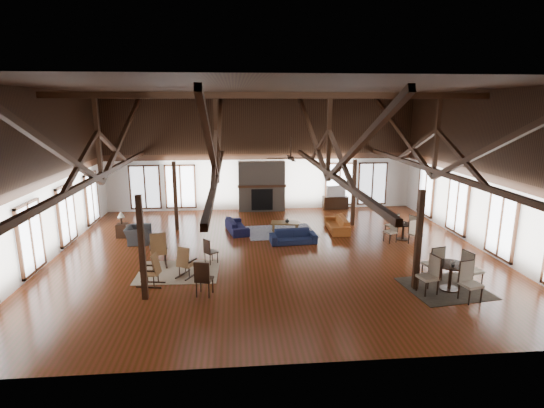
{
  "coord_description": "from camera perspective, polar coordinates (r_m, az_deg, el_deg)",
  "views": [
    {
      "loc": [
        -1.36,
        -15.01,
        5.43
      ],
      "look_at": [
        0.05,
        1.0,
        1.67
      ],
      "focal_mm": 28.0,
      "sensor_mm": 36.0,
      "label": 1
    }
  ],
  "objects": [
    {
      "name": "wall_left",
      "position": [
        16.6,
        -28.59,
        3.15
      ],
      "size": [
        0.02,
        14.0,
        6.0
      ],
      "primitive_type": "cube",
      "color": "white",
      "rests_on": "floor"
    },
    {
      "name": "cup_far",
      "position": [
        18.11,
        17.2,
        -2.45
      ],
      "size": [
        0.15,
        0.15,
        0.1
      ],
      "primitive_type": "imported",
      "rotation": [
        0.0,
        0.0,
        0.33
      ],
      "color": "#B2B2B2",
      "rests_on": "cafe_table_far"
    },
    {
      "name": "cup_near",
      "position": [
        13.8,
        23.16,
        -7.27
      ],
      "size": [
        0.15,
        0.15,
        0.09
      ],
      "primitive_type": "imported",
      "rotation": [
        0.0,
        0.0,
        -0.28
      ],
      "color": "#B2B2B2",
      "rests_on": "cafe_table_near"
    },
    {
      "name": "floor",
      "position": [
        16.02,
        0.14,
        -6.63
      ],
      "size": [
        16.0,
        16.0,
        0.0
      ],
      "primitive_type": "plane",
      "color": "maroon",
      "rests_on": "ground"
    },
    {
      "name": "ceiling",
      "position": [
        15.09,
        0.16,
        15.34
      ],
      "size": [
        16.0,
        14.0,
        0.02
      ],
      "primitive_type": "cube",
      "color": "black",
      "rests_on": "wall_back"
    },
    {
      "name": "rocking_chair_c",
      "position": [
        13.62,
        -15.7,
        -8.63
      ],
      "size": [
        0.86,
        0.55,
        1.03
      ],
      "rotation": [
        0.0,
        0.0,
        1.4
      ],
      "color": "brown",
      "rests_on": "floor"
    },
    {
      "name": "sofa_navy_left",
      "position": [
        18.64,
        -4.74,
        -2.93
      ],
      "size": [
        1.96,
        1.09,
        0.54
      ],
      "primitive_type": "imported",
      "rotation": [
        0.0,
        0.0,
        1.78
      ],
      "color": "#141437",
      "rests_on": "floor"
    },
    {
      "name": "wall_back",
      "position": [
        22.19,
        -1.49,
        6.89
      ],
      "size": [
        16.0,
        0.02,
        6.0
      ],
      "primitive_type": "cube",
      "color": "white",
      "rests_on": "floor"
    },
    {
      "name": "side_chair_b",
      "position": [
        12.51,
        -9.25,
        -9.56
      ],
      "size": [
        0.56,
        0.56,
        1.09
      ],
      "rotation": [
        0.0,
        0.0,
        -0.25
      ],
      "color": "black",
      "rests_on": "floor"
    },
    {
      "name": "rocking_chair_b",
      "position": [
        14.04,
        -11.59,
        -7.75
      ],
      "size": [
        0.75,
        0.9,
        1.02
      ],
      "rotation": [
        0.0,
        0.0,
        -0.5
      ],
      "color": "brown",
      "rests_on": "floor"
    },
    {
      "name": "ceiling_fan",
      "position": [
        14.24,
        2.53,
        6.32
      ],
      "size": [
        1.6,
        1.6,
        0.75
      ],
      "color": "black",
      "rests_on": "roof_truss"
    },
    {
      "name": "post_grid",
      "position": [
        15.57,
        0.15,
        -1.34
      ],
      "size": [
        8.16,
        7.16,
        3.05
      ],
      "color": "#32180D",
      "rests_on": "floor"
    },
    {
      "name": "roof_truss",
      "position": [
        15.14,
        0.15,
        7.87
      ],
      "size": [
        15.6,
        14.07,
        3.14
      ],
      "color": "#32180D",
      "rests_on": "wall_back"
    },
    {
      "name": "sofa_navy_front",
      "position": [
        17.11,
        2.88,
        -4.4
      ],
      "size": [
        1.91,
        0.88,
        0.54
      ],
      "primitive_type": "imported",
      "rotation": [
        0.0,
        0.0,
        0.08
      ],
      "color": "#151D3C",
      "rests_on": "floor"
    },
    {
      "name": "rug_dark",
      "position": [
        14.13,
        22.2,
        -10.44
      ],
      "size": [
        2.54,
        2.36,
        0.01
      ],
      "primitive_type": "cube",
      "rotation": [
        0.0,
        0.0,
        0.13
      ],
      "color": "black",
      "rests_on": "floor"
    },
    {
      "name": "sofa_orange",
      "position": [
        18.97,
        8.75,
        -2.69
      ],
      "size": [
        2.05,
        0.86,
        0.59
      ],
      "primitive_type": "imported",
      "rotation": [
        0.0,
        0.0,
        -1.61
      ],
      "color": "#994E1D",
      "rests_on": "floor"
    },
    {
      "name": "tv_console",
      "position": [
        22.98,
        8.5,
        0.21
      ],
      "size": [
        1.31,
        0.49,
        0.66
      ],
      "primitive_type": "cube",
      "color": "black",
      "rests_on": "floor"
    },
    {
      "name": "fireplace",
      "position": [
        22.12,
        -1.41,
        2.39
      ],
      "size": [
        2.5,
        0.69,
        2.6
      ],
      "color": "#746658",
      "rests_on": "floor"
    },
    {
      "name": "television",
      "position": [
        22.84,
        8.51,
        1.75
      ],
      "size": [
        1.06,
        0.25,
        0.61
      ],
      "primitive_type": "imported",
      "rotation": [
        0.0,
        0.0,
        0.11
      ],
      "color": "#B2B2B2",
      "rests_on": "tv_console"
    },
    {
      "name": "rug_navy",
      "position": [
        18.65,
        1.18,
        -3.73
      ],
      "size": [
        3.06,
        2.39,
        0.01
      ],
      "primitive_type": "cube",
      "rotation": [
        0.0,
        0.0,
        0.08
      ],
      "color": "#192148",
      "rests_on": "floor"
    },
    {
      "name": "rocking_chair_a",
      "position": [
        15.13,
        -15.02,
        -6.03
      ],
      "size": [
        0.7,
        1.03,
        1.21
      ],
      "rotation": [
        0.0,
        0.0,
        0.24
      ],
      "color": "brown",
      "rests_on": "floor"
    },
    {
      "name": "side_chair_a",
      "position": [
        14.98,
        -8.48,
        -6.06
      ],
      "size": [
        0.54,
        0.54,
        0.91
      ],
      "rotation": [
        0.0,
        0.0,
        -0.91
      ],
      "color": "black",
      "rests_on": "floor"
    },
    {
      "name": "side_table_lamp",
      "position": [
        18.88,
        -19.53,
        -2.99
      ],
      "size": [
        0.43,
        0.43,
        1.11
      ],
      "color": "black",
      "rests_on": "floor"
    },
    {
      "name": "wall_front",
      "position": [
        8.48,
        4.41,
        -3.52
      ],
      "size": [
        16.0,
        0.02,
        6.0
      ],
      "primitive_type": "cube",
      "color": "white",
      "rests_on": "floor"
    },
    {
      "name": "armchair",
      "position": [
        17.94,
        -17.55,
        -3.95
      ],
      "size": [
        1.05,
        0.92,
        0.67
      ],
      "primitive_type": "imported",
      "rotation": [
        0.0,
        0.0,
        1.59
      ],
      "color": "#2A2A2C",
      "rests_on": "floor"
    },
    {
      "name": "wall_right",
      "position": [
        17.86,
        26.72,
        3.95
      ],
      "size": [
        0.02,
        14.0,
        6.0
      ],
      "primitive_type": "cube",
      "color": "white",
      "rests_on": "floor"
    },
    {
      "name": "coffee_table",
      "position": [
        18.43,
        1.78,
        -2.63
      ],
      "size": [
        1.3,
        0.8,
        0.47
      ],
      "rotation": [
        0.0,
        0.0,
        -0.16
      ],
      "color": "brown",
      "rests_on": "floor"
    },
    {
      "name": "cafe_table_near",
      "position": [
        13.9,
        22.9,
        -8.41
      ],
      "size": [
        2.21,
        2.21,
        1.13
      ],
      "rotation": [
        0.0,
        0.0,
        0.23
      ],
      "color": "black",
      "rests_on": "floor"
    },
    {
      "name": "rug_tan",
      "position": [
        14.65,
        -12.46,
        -8.88
      ],
      "size": [
        2.71,
        2.16,
        0.01
      ],
      "primitive_type": "cube",
      "rotation": [
        0.0,
        0.0,
        -0.03
      ],
      "color": "tan",
      "rests_on": "floor"
    },
    {
      "name": "vase",
      "position": [
        18.36,
        2.06,
        -2.21
      ],
      "size": [
        0.23,
        0.23,
        0.19
      ],
      "primitive_type": "imported",
      "rotation": [
        0.0,
        0.0,
        0.29
      ],
      "color": "#B2B2B2",
      "rests_on": "coffee_table"
    },
    {
      "name": "cafe_table_far",
      "position": [
        18.27,
        17.25,
        -3.16
      ],
      "size": [
        1.85,
        1.85,
        0.95
      ],
      "rotation": [
        0.0,
        0.0,
        0.38
      ],
      "color": "black",
      "rests_on": "floor"
    }
  ]
}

